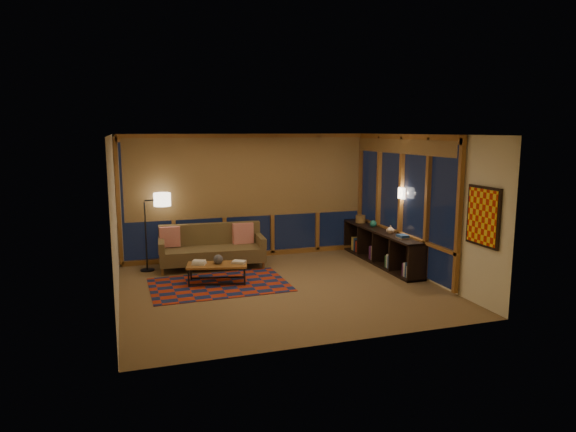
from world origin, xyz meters
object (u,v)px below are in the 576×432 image
object	(u,v)px
floor_lamp	(146,233)
bookshelf	(381,247)
sofa	(212,247)
coffee_table	(217,274)

from	to	relation	value
floor_lamp	bookshelf	size ratio (longest dim) A/B	0.54
floor_lamp	sofa	bearing A→B (deg)	-21.17
coffee_table	sofa	bearing A→B (deg)	97.91
floor_lamp	bookshelf	distance (m)	4.81
coffee_table	floor_lamp	size ratio (longest dim) A/B	0.70
sofa	coffee_table	xyz separation A→B (m)	(-0.09, -1.10, -0.25)
coffee_table	bookshelf	world-z (taller)	bookshelf
coffee_table	floor_lamp	distance (m)	1.85
sofa	floor_lamp	size ratio (longest dim) A/B	1.35
coffee_table	floor_lamp	xyz separation A→B (m)	(-1.18, 1.29, 0.59)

